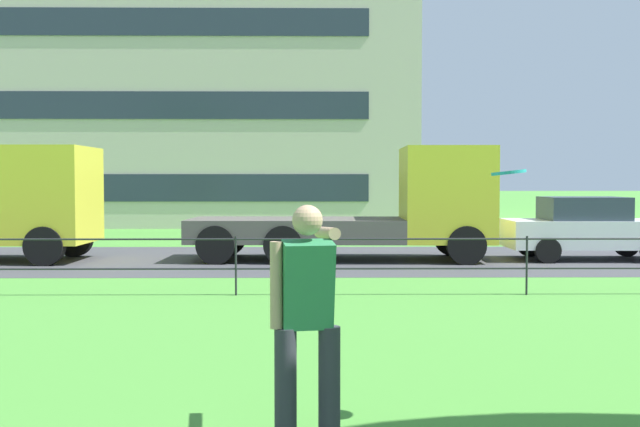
% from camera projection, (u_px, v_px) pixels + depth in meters
% --- Properties ---
extents(street_strip, '(80.00, 7.09, 0.01)m').
position_uv_depth(street_strip, '(259.00, 259.00, 18.63)').
color(street_strip, '#424247').
rests_on(street_strip, ground).
extents(park_fence, '(39.37, 0.04, 1.00)m').
position_uv_depth(park_fence, '(236.00, 255.00, 12.75)').
color(park_fence, '#232328').
rests_on(park_fence, ground).
extents(person_thrower, '(0.51, 0.84, 1.76)m').
position_uv_depth(person_thrower, '(307.00, 317.00, 5.45)').
color(person_thrower, '#383842').
rests_on(person_thrower, ground).
extents(frisbee, '(0.30, 0.30, 0.05)m').
position_uv_depth(frisbee, '(509.00, 173.00, 5.96)').
color(frisbee, '#2DB2C6').
extents(flatbed_truck_center, '(7.36, 2.61, 2.75)m').
position_uv_depth(flatbed_truck_center, '(385.00, 210.00, 18.50)').
color(flatbed_truck_center, yellow).
rests_on(flatbed_truck_center, ground).
extents(car_white_right, '(4.03, 1.88, 1.54)m').
position_uv_depth(car_white_right, '(588.00, 228.00, 18.53)').
color(car_white_right, silver).
rests_on(car_white_right, ground).
extents(apartment_building_background, '(26.86, 14.56, 20.24)m').
position_uv_depth(apartment_building_background, '(131.00, 14.00, 37.23)').
color(apartment_building_background, beige).
rests_on(apartment_building_background, ground).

